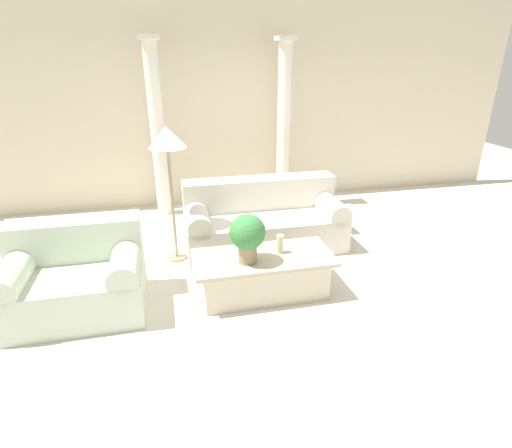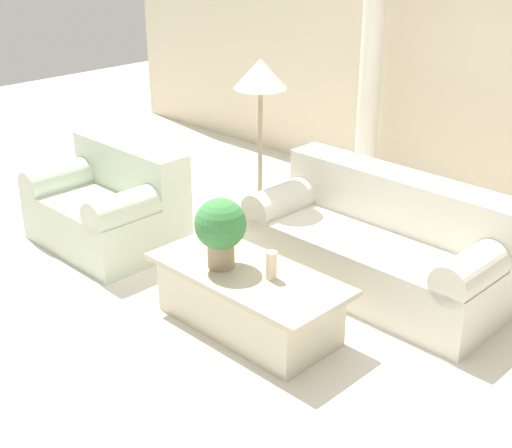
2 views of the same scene
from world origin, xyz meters
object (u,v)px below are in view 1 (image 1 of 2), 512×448
Objects in this scene: sofa_long at (263,220)px; floor_lamp at (167,145)px; coffee_table at (263,274)px; potted_plant at (247,235)px; loveseat at (76,276)px.

sofa_long is 1.54m from floor_lamp.
potted_plant reaches higher than coffee_table.
loveseat is 1.64m from floor_lamp.
sofa_long is 1.24× the size of floor_lamp.
floor_lamp reaches higher than coffee_table.
loveseat is (-2.07, -0.98, 0.01)m from sofa_long.
loveseat is at bearing 172.31° from potted_plant.
potted_plant is 1.41m from floor_lamp.
sofa_long is 4.03× the size of potted_plant.
loveseat reaches higher than coffee_table.
floor_lamp is (0.96, 0.83, 1.04)m from loveseat.
sofa_long is at bearing 25.26° from loveseat.
floor_lamp is at bearing 40.93° from loveseat.
sofa_long is 1.33m from potted_plant.
loveseat is at bearing 175.45° from coffee_table.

